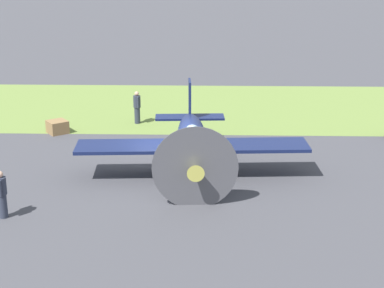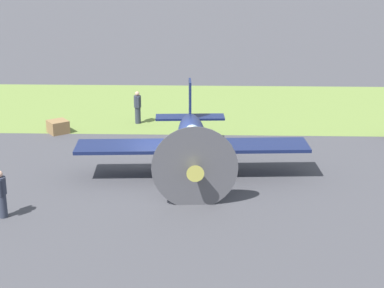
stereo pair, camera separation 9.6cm
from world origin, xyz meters
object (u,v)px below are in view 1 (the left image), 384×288
Objects in this scene: ground_crew_mechanic at (137,107)px; airplane_lead at (192,141)px; ground_crew_chief at (2,193)px; supply_crate at (57,127)px.

airplane_lead is at bearing -174.42° from ground_crew_mechanic.
ground_crew_chief is 1.92× the size of supply_crate.
ground_crew_chief is 10.03m from supply_crate.
supply_crate is at bearing 98.45° from ground_crew_mechanic.
ground_crew_mechanic is 1.92× the size of supply_crate.
airplane_lead is 5.51× the size of ground_crew_mechanic.
ground_crew_chief reaches higher than supply_crate.
ground_crew_mechanic is (3.10, -7.34, -0.51)m from airplane_lead.
airplane_lead is at bearing -67.60° from ground_crew_chief.
ground_crew_chief and ground_crew_mechanic have the same top height.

